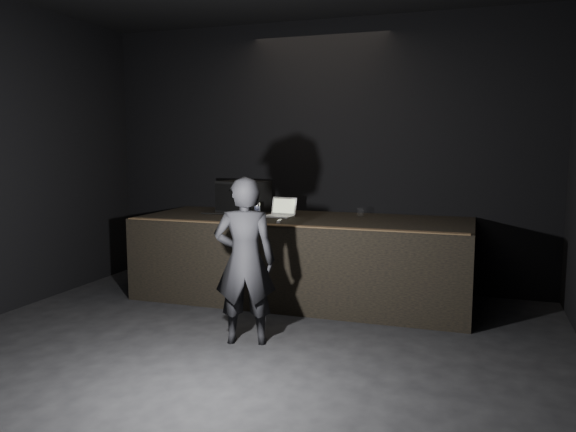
# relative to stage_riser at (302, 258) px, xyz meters

# --- Properties ---
(ground) EXTENTS (7.00, 7.00, 0.00)m
(ground) POSITION_rel_stage_riser_xyz_m (0.00, -2.73, -0.50)
(ground) COLOR black
(ground) RESTS_ON ground
(room_walls) EXTENTS (6.10, 7.10, 3.52)m
(room_walls) POSITION_rel_stage_riser_xyz_m (0.00, -2.73, 1.52)
(room_walls) COLOR black
(room_walls) RESTS_ON ground
(stage_riser) EXTENTS (4.00, 1.50, 1.00)m
(stage_riser) POSITION_rel_stage_riser_xyz_m (0.00, 0.00, 0.00)
(stage_riser) COLOR black
(stage_riser) RESTS_ON ground
(riser_lip) EXTENTS (3.92, 0.10, 0.01)m
(riser_lip) POSITION_rel_stage_riser_xyz_m (0.00, -0.71, 0.51)
(riser_lip) COLOR brown
(riser_lip) RESTS_ON stage_riser
(stage_monitor) EXTENTS (0.71, 0.60, 0.41)m
(stage_monitor) POSITION_rel_stage_riser_xyz_m (-0.92, 0.33, 0.71)
(stage_monitor) COLOR black
(stage_monitor) RESTS_ON stage_riser
(cable) EXTENTS (0.88, 0.10, 0.02)m
(cable) POSITION_rel_stage_riser_xyz_m (-0.92, 0.01, 0.51)
(cable) COLOR black
(cable) RESTS_ON stage_riser
(laptop) EXTENTS (0.36, 0.33, 0.23)m
(laptop) POSITION_rel_stage_riser_xyz_m (-0.30, 0.08, 0.56)
(laptop) COLOR white
(laptop) RESTS_ON stage_riser
(beer_can) EXTENTS (0.07, 0.07, 0.18)m
(beer_can) POSITION_rel_stage_riser_xyz_m (-0.57, -0.05, 0.59)
(beer_can) COLOR silver
(beer_can) RESTS_ON stage_riser
(plastic_cup) EXTENTS (0.09, 0.09, 0.11)m
(plastic_cup) POSITION_rel_stage_riser_xyz_m (0.64, 0.38, 0.55)
(plastic_cup) COLOR white
(plastic_cup) RESTS_ON stage_riser
(wii_remote) EXTENTS (0.06, 0.15, 0.03)m
(wii_remote) POSITION_rel_stage_riser_xyz_m (-0.14, -0.46, 0.51)
(wii_remote) COLOR silver
(wii_remote) RESTS_ON stage_riser
(person) EXTENTS (0.67, 0.54, 1.59)m
(person) POSITION_rel_stage_riser_xyz_m (-0.05, -1.68, 0.30)
(person) COLOR black
(person) RESTS_ON ground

